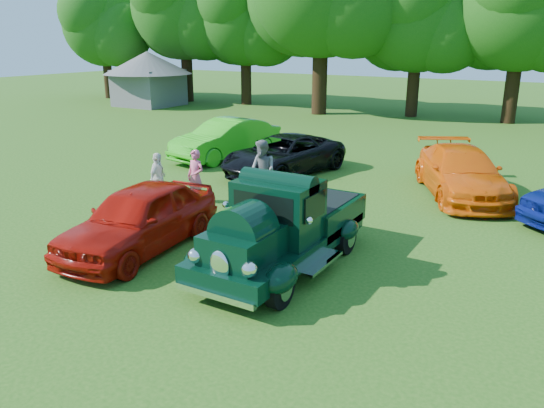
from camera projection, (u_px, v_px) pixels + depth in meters
The scene contains 11 objects.
ground at pixel (226, 267), 11.59m from camera, with size 120.00×120.00×0.00m, color #205313.
hero_pickup at pixel (284, 229), 11.43m from camera, with size 2.37×5.08×1.99m.
red_convertible at pixel (140, 218), 12.36m from camera, with size 1.84×4.56×1.55m, color #9E0F06.
back_car_lime at pixel (226, 139), 21.81m from camera, with size 1.72×4.94×1.63m, color green.
back_car_black at pixel (284, 155), 19.36m from camera, with size 2.36×5.11×1.42m, color black.
back_car_orange at pixel (461, 172), 16.66m from camera, with size 2.11×5.18×1.50m, color #EA5C08.
spectator_pink at pixel (196, 177), 15.94m from camera, with size 0.59×0.39×1.62m, color #DD5B82.
spectator_grey at pixel (262, 171), 16.13m from camera, with size 0.91×0.71×1.87m, color slate.
spectator_white at pixel (158, 178), 15.85m from camera, with size 0.91×0.38×1.56m, color silver.
gazebo at pixel (148, 72), 38.85m from camera, with size 6.40×6.40×3.90m.
tree_line at pixel (476, 1), 29.63m from camera, with size 64.60×10.29×12.47m.
Camera 1 is at (6.32, -8.63, 4.78)m, focal length 35.00 mm.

